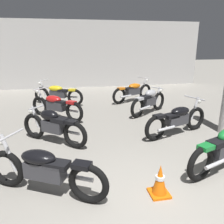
% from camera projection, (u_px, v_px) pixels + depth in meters
% --- Properties ---
extents(ground_plane, '(60.00, 60.00, 0.00)m').
position_uv_depth(ground_plane, '(160.00, 215.00, 3.31)').
color(ground_plane, gray).
extents(back_wall, '(13.22, 0.24, 3.60)m').
position_uv_depth(back_wall, '(87.00, 55.00, 12.65)').
color(back_wall, '#BCBAB7').
rests_on(back_wall, ground).
extents(motorcycle_left_row_0, '(1.96, 1.16, 0.97)m').
position_uv_depth(motorcycle_left_row_0, '(44.00, 169.00, 3.67)').
color(motorcycle_left_row_0, black).
rests_on(motorcycle_left_row_0, ground).
extents(motorcycle_left_row_1, '(1.60, 1.32, 0.88)m').
position_uv_depth(motorcycle_left_row_1, '(53.00, 125.00, 5.60)').
color(motorcycle_left_row_1, black).
rests_on(motorcycle_left_row_1, ground).
extents(motorcycle_left_row_2, '(1.70, 1.52, 0.97)m').
position_uv_depth(motorcycle_left_row_2, '(56.00, 105.00, 7.46)').
color(motorcycle_left_row_2, black).
rests_on(motorcycle_left_row_2, ground).
extents(motorcycle_left_row_3, '(1.97, 1.15, 0.97)m').
position_uv_depth(motorcycle_left_row_3, '(58.00, 93.00, 9.24)').
color(motorcycle_left_row_3, black).
rests_on(motorcycle_left_row_3, ground).
extents(motorcycle_right_row_0, '(1.88, 0.81, 0.88)m').
position_uv_depth(motorcycle_right_row_0, '(224.00, 149.00, 4.37)').
color(motorcycle_right_row_0, black).
rests_on(motorcycle_right_row_0, ground).
extents(motorcycle_right_row_1, '(2.08, 0.94, 0.97)m').
position_uv_depth(motorcycle_right_row_1, '(177.00, 119.00, 6.12)').
color(motorcycle_right_row_1, black).
rests_on(motorcycle_right_row_1, ground).
extents(motorcycle_right_row_2, '(1.67, 1.22, 0.88)m').
position_uv_depth(motorcycle_right_row_2, '(149.00, 101.00, 8.00)').
color(motorcycle_right_row_2, black).
rests_on(motorcycle_right_row_2, ground).
extents(motorcycle_right_row_3, '(2.00, 1.11, 0.97)m').
position_uv_depth(motorcycle_right_row_3, '(133.00, 91.00, 9.73)').
color(motorcycle_right_row_3, black).
rests_on(motorcycle_right_row_3, ground).
extents(traffic_cone, '(0.32, 0.32, 0.54)m').
position_uv_depth(traffic_cone, '(160.00, 181.00, 3.70)').
color(traffic_cone, orange).
rests_on(traffic_cone, ground).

